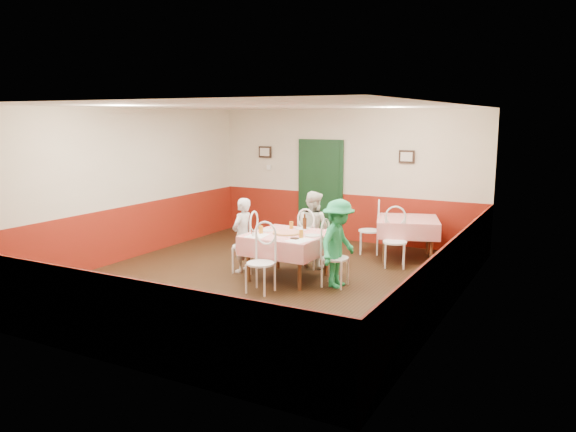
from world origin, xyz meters
The scene contains 39 objects.
floor centered at (0.00, 0.00, 0.00)m, with size 7.00×7.00×0.00m, color black.
ceiling centered at (0.00, 0.00, 2.80)m, with size 7.00×7.00×0.00m, color white.
back_wall centered at (0.00, 3.50, 1.40)m, with size 6.00×0.10×2.80m, color beige.
front_wall centered at (0.00, -3.50, 1.40)m, with size 6.00×0.10×2.80m, color beige.
left_wall centered at (-3.00, 0.00, 1.40)m, with size 0.10×7.00×2.80m, color beige.
right_wall centered at (3.00, 0.00, 1.40)m, with size 0.10×7.00×2.80m, color beige.
wainscot_back centered at (0.00, 3.48, 0.50)m, with size 6.00×0.03×1.00m, color maroon.
wainscot_front centered at (0.00, -3.48, 0.50)m, with size 6.00×0.03×1.00m, color maroon.
wainscot_left centered at (-2.98, 0.00, 0.50)m, with size 0.03×7.00×1.00m, color maroon.
wainscot_right centered at (2.98, 0.00, 0.50)m, with size 0.03×7.00×1.00m, color maroon.
door centered at (-0.60, 3.45, 1.05)m, with size 0.96×0.06×2.10m, color black.
picture_left centered at (-2.00, 3.45, 1.85)m, with size 0.32×0.03×0.26m, color black.
picture_right centered at (1.30, 3.45, 1.85)m, with size 0.32×0.03×0.26m, color black.
thermostat centered at (-1.90, 3.45, 1.50)m, with size 0.10×0.03×0.10m, color white.
main_table centered at (0.30, 0.27, 0.38)m, with size 1.22×1.22×0.77m, color red.
second_table centered at (1.62, 2.57, 0.38)m, with size 1.12×1.12×0.77m, color red.
chair_left centered at (-0.55, 0.29, 0.45)m, with size 0.42×0.42×0.90m, color white, non-canonical shape.
chair_right centered at (1.15, 0.25, 0.45)m, with size 0.42×0.42×0.90m, color white, non-canonical shape.
chair_far centered at (0.31, 1.12, 0.45)m, with size 0.42×0.42×0.90m, color white, non-canonical shape.
chair_near centered at (0.28, -0.58, 0.45)m, with size 0.42×0.42×0.90m, color white, non-canonical shape.
chair_second_a centered at (0.87, 2.57, 0.45)m, with size 0.42×0.42×0.90m, color white, non-canonical shape.
chair_second_b centered at (1.62, 1.82, 0.45)m, with size 0.42×0.42×0.90m, color white, non-canonical shape.
pizza centered at (0.29, 0.24, 0.77)m, with size 0.44×0.44×0.03m, color #B74723.
plate_left centered at (-0.13, 0.29, 0.77)m, with size 0.25×0.25×0.01m, color white.
plate_right centered at (0.73, 0.28, 0.77)m, with size 0.25×0.25×0.01m, color white.
plate_far centered at (0.33, 0.72, 0.77)m, with size 0.25×0.25×0.01m, color white.
glass_a centered at (-0.09, 0.06, 0.83)m, with size 0.07×0.07×0.13m, color #BF7219.
glass_b centered at (0.64, 0.07, 0.82)m, with size 0.07×0.07×0.13m, color #BF7219.
glass_c centered at (0.15, 0.66, 0.82)m, with size 0.07×0.07×0.12m, color #BF7219.
beer_bottle centered at (0.39, 0.69, 0.88)m, with size 0.07×0.07×0.24m, color #381C0A.
shaker_a centered at (-0.11, -0.16, 0.81)m, with size 0.04×0.04×0.09m, color silver.
shaker_b centered at (-0.08, -0.19, 0.81)m, with size 0.04×0.04×0.09m, color silver.
shaker_c centered at (-0.19, -0.06, 0.81)m, with size 0.04×0.04×0.09m, color #B23319.
menu_left centered at (-0.06, -0.11, 0.76)m, with size 0.30×0.40×0.00m, color white.
menu_right centered at (0.70, -0.10, 0.76)m, with size 0.30×0.40×0.00m, color white.
wallet centered at (0.59, -0.06, 0.77)m, with size 0.11×0.09×0.02m, color black.
diner_left centered at (-0.60, 0.29, 0.64)m, with size 0.47×0.31×1.28m, color gray.
diner_far centered at (0.32, 1.17, 0.68)m, with size 0.66×0.51×1.35m, color gray.
diner_right centered at (1.20, 0.25, 0.69)m, with size 0.90×0.52×1.39m, color gray.
Camera 1 is at (4.53, -7.63, 2.63)m, focal length 35.00 mm.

